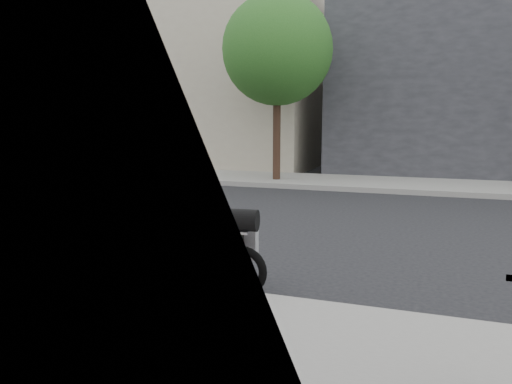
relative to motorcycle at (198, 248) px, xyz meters
The scene contains 6 objects.
ground 3.86m from the motorcycle, 88.05° to the right, with size 120.00×120.00×0.00m, color black.
far_sidewalk 10.33m from the motorcycle, 89.28° to the right, with size 44.00×3.00×0.15m, color gray.
far_building_cream 19.88m from the motorcycle, 62.20° to the right, with size 14.00×11.00×8.00m.
street_tree_mid 10.67m from the motorcycle, 77.76° to the right, with size 3.40×3.40×5.70m.
street_tree_right 16.78m from the motorcycle, 36.78° to the right, with size 3.40×3.40×5.70m.
motorcycle is the anchor object (origin of this frame).
Camera 1 is at (-2.76, 9.02, 2.08)m, focal length 35.00 mm.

